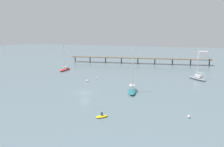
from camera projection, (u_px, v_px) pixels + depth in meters
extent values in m
plane|color=slate|center=(85.00, 93.00, 55.14)|extent=(400.00, 400.00, 0.00)
cube|color=brown|center=(138.00, 58.00, 107.27)|extent=(69.66, 14.03, 0.30)
cylinder|color=#38332D|center=(75.00, 59.00, 114.57)|extent=(0.50, 0.50, 2.70)
cylinder|color=#38332D|center=(90.00, 60.00, 112.82)|extent=(0.50, 0.50, 2.70)
cylinder|color=#38332D|center=(106.00, 60.00, 111.06)|extent=(0.50, 0.50, 2.70)
cylinder|color=#38332D|center=(121.00, 61.00, 109.31)|extent=(0.50, 0.50, 2.70)
cylinder|color=#38332D|center=(138.00, 61.00, 107.55)|extent=(0.50, 0.50, 2.70)
cylinder|color=#38332D|center=(155.00, 61.00, 105.80)|extent=(0.50, 0.50, 2.70)
cylinder|color=#38332D|center=(172.00, 62.00, 104.05)|extent=(0.50, 0.50, 2.70)
cylinder|color=#38332D|center=(191.00, 62.00, 102.29)|extent=(0.50, 0.50, 2.70)
cylinder|color=#38332D|center=(209.00, 63.00, 100.54)|extent=(0.50, 0.50, 2.70)
cube|color=silver|center=(203.00, 55.00, 100.51)|extent=(4.67, 4.67, 3.83)
ellipsoid|color=red|center=(65.00, 70.00, 88.09)|extent=(2.68, 8.29, 0.73)
cube|color=silver|center=(66.00, 68.00, 88.57)|extent=(1.57, 2.19, 0.75)
cylinder|color=silver|center=(64.00, 56.00, 86.65)|extent=(0.22, 0.22, 10.50)
cylinder|color=silver|center=(66.00, 64.00, 88.69)|extent=(0.43, 2.99, 0.17)
ellipsoid|color=#1E727A|center=(132.00, 91.00, 55.61)|extent=(4.08, 8.57, 0.75)
cube|color=silver|center=(132.00, 87.00, 56.10)|extent=(1.92, 2.54, 0.96)
cylinder|color=silver|center=(132.00, 71.00, 54.22)|extent=(0.22, 0.22, 9.71)
cylinder|color=silver|center=(132.00, 82.00, 56.53)|extent=(1.10, 3.45, 0.18)
ellipsoid|color=gray|center=(197.00, 78.00, 70.56)|extent=(6.53, 6.82, 0.79)
cube|color=silver|center=(199.00, 76.00, 69.86)|extent=(2.61, 2.66, 0.91)
cylinder|color=silver|center=(198.00, 63.00, 69.92)|extent=(0.21, 0.21, 9.71)
cylinder|color=silver|center=(201.00, 73.00, 68.98)|extent=(2.38, 2.55, 0.17)
ellipsoid|color=yellow|center=(102.00, 116.00, 38.91)|extent=(2.42, 2.51, 0.35)
cylinder|color=navy|center=(102.00, 114.00, 38.83)|extent=(0.51, 0.51, 0.55)
sphere|color=tan|center=(102.00, 112.00, 38.75)|extent=(0.24, 0.24, 0.24)
sphere|color=silver|center=(97.00, 78.00, 71.50)|extent=(0.58, 0.58, 0.58)
sphere|color=silver|center=(189.00, 117.00, 38.58)|extent=(0.52, 0.52, 0.52)
sphere|color=silver|center=(87.00, 81.00, 67.22)|extent=(0.72, 0.72, 0.72)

